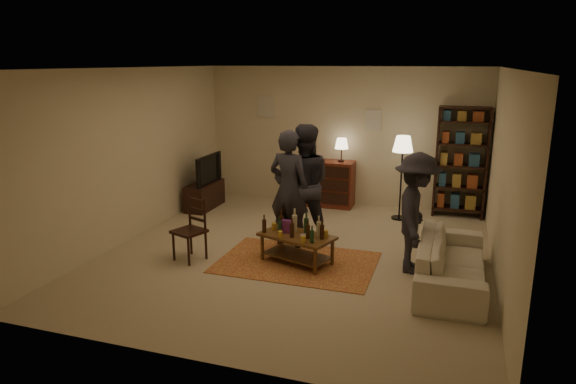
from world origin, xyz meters
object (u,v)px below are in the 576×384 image
at_px(coffee_table, 297,237).
at_px(dresser, 329,182).
at_px(person_left, 289,189).
at_px(bookshelf, 461,161).
at_px(dining_chair, 192,227).
at_px(sofa, 452,262).
at_px(floor_lamp, 403,150).
at_px(person_right, 303,184).
at_px(person_by_sofa, 416,213).
at_px(tv_stand, 204,189).

bearing_deg(coffee_table, dresser, 95.54).
distance_m(dresser, person_left, 2.44).
height_order(dresser, bookshelf, bookshelf).
bearing_deg(person_left, dining_chair, 51.78).
bearing_deg(sofa, person_left, 73.66).
bearing_deg(floor_lamp, person_right, -127.97).
xyz_separation_m(dresser, person_left, (-0.03, -2.40, 0.43)).
relative_size(floor_lamp, person_by_sofa, 0.93).
distance_m(coffee_table, floor_lamp, 2.97).
bearing_deg(person_left, floor_lamp, -115.15).
xyz_separation_m(coffee_table, person_right, (-0.18, 0.89, 0.56)).
bearing_deg(coffee_table, tv_stand, 140.06).
bearing_deg(person_by_sofa, dresser, 32.06).
xyz_separation_m(sofa, person_by_sofa, (-0.50, 0.29, 0.52)).
xyz_separation_m(tv_stand, dresser, (2.25, 0.91, 0.09)).
relative_size(dresser, floor_lamp, 0.90).
bearing_deg(dining_chair, person_right, 63.30).
distance_m(tv_stand, sofa, 5.14).
relative_size(dining_chair, floor_lamp, 0.61).
height_order(tv_stand, dresser, dresser).
bearing_deg(floor_lamp, bookshelf, 27.63).
xyz_separation_m(dining_chair, floor_lamp, (2.63, 2.91, 0.79)).
relative_size(sofa, person_by_sofa, 1.27).
relative_size(coffee_table, floor_lamp, 0.76).
bearing_deg(sofa, coffee_table, 88.20).
height_order(dresser, sofa, dresser).
distance_m(tv_stand, person_left, 2.73).
height_order(coffee_table, person_right, person_right).
distance_m(floor_lamp, person_right, 2.18).
bearing_deg(person_right, dresser, -103.64).
height_order(tv_stand, person_left, person_left).
relative_size(tv_stand, person_right, 0.56).
bearing_deg(sofa, bookshelf, -0.82).
relative_size(dresser, sofa, 0.65).
relative_size(floor_lamp, person_right, 0.81).
xyz_separation_m(floor_lamp, sofa, (0.95, -2.66, -0.97)).
relative_size(tv_stand, sofa, 0.51).
distance_m(dresser, person_by_sofa, 3.41).
relative_size(floor_lamp, person_left, 0.84).
height_order(bookshelf, person_left, bookshelf).
bearing_deg(person_by_sofa, tv_stand, 63.50).
height_order(floor_lamp, person_by_sofa, person_by_sofa).
xyz_separation_m(person_left, person_right, (0.15, 0.25, 0.03)).
bearing_deg(dining_chair, coffee_table, 32.49).
height_order(floor_lamp, person_right, person_right).
height_order(coffee_table, tv_stand, tv_stand).
relative_size(dining_chair, tv_stand, 0.88).
xyz_separation_m(dresser, sofa, (2.39, -3.11, -0.17)).
bearing_deg(floor_lamp, dresser, 162.52).
distance_m(bookshelf, person_by_sofa, 2.94).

